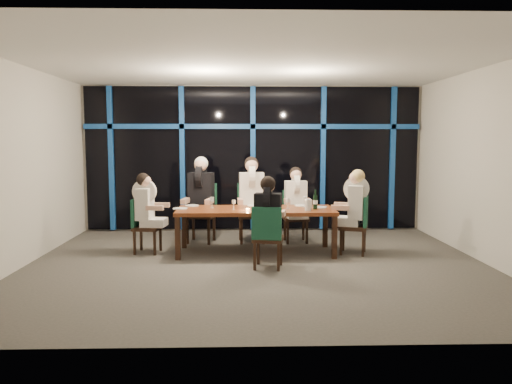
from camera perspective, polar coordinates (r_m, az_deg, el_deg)
room at (r=7.40m, az=0.13°, el=7.04°), size 7.04×7.00×3.02m
window_wall at (r=10.34m, az=-0.30°, el=4.11°), size 6.86×0.43×2.94m
dining_table at (r=8.29m, az=-0.04°, el=-2.39°), size 2.60×1.00×0.75m
chair_far_left at (r=9.34m, az=-6.18°, el=-1.97°), size 0.58×0.58×1.08m
chair_far_mid at (r=9.29m, az=-0.54°, el=-1.98°), size 0.53×0.53×1.08m
chair_far_right at (r=9.32m, az=4.49°, el=-2.41°), size 0.47×0.47×0.95m
chair_end_left at (r=8.56m, az=-12.83°, el=-3.43°), size 0.47×0.47×0.91m
chair_end_right at (r=8.43m, az=11.64°, el=-3.38°), size 0.56×0.56×0.96m
chair_near_mid at (r=7.29m, az=1.32°, el=-4.84°), size 0.50×0.50×0.93m
diner_far_left at (r=9.20m, az=-6.36°, el=0.57°), size 0.59×0.71×1.05m
diner_far_mid at (r=9.15m, az=-0.50°, el=0.58°), size 0.55×0.68×1.05m
diner_far_right at (r=9.20m, az=4.59°, el=-0.16°), size 0.49×0.60×0.92m
diner_end_left at (r=8.48m, az=-12.39°, el=-1.02°), size 0.59×0.48×0.89m
diner_end_right at (r=8.38m, az=11.14°, el=-0.79°), size 0.65×0.57×0.93m
diner_near_mid at (r=7.31m, az=1.40°, el=-1.87°), size 0.51×0.62×0.91m
plate_far_left at (r=8.69m, az=-7.32°, el=-1.54°), size 0.24×0.24×0.01m
plate_far_mid at (r=8.62m, az=-0.22°, el=-1.56°), size 0.24×0.24×0.01m
plate_far_right at (r=8.66m, az=5.21°, el=-1.54°), size 0.24×0.24×0.01m
plate_end_left at (r=8.35m, az=-8.68°, el=-1.87°), size 0.24×0.24×0.01m
plate_end_right at (r=8.47m, az=7.31°, el=-1.74°), size 0.24×0.24×0.01m
plate_near_mid at (r=7.88m, az=1.93°, el=-2.27°), size 0.24×0.24×0.01m
wine_bottle at (r=8.26m, az=6.79°, el=-1.10°), size 0.07×0.07×0.33m
water_pitcher at (r=8.08m, az=5.98°, el=-1.48°), size 0.12×0.10×0.19m
tea_light at (r=8.11m, az=-0.97°, el=-1.98°), size 0.05×0.05×0.03m
wine_glass_a at (r=8.21m, az=-2.57°, el=-1.19°), size 0.06×0.06×0.16m
wine_glass_b at (r=8.48m, az=1.15°, el=-0.83°), size 0.07×0.07×0.18m
wine_glass_c at (r=8.29m, az=3.66°, el=-1.03°), size 0.07×0.07×0.18m
wine_glass_d at (r=8.41m, az=-5.06°, el=-0.91°), size 0.07×0.07×0.18m
wine_glass_e at (r=8.51m, az=5.62°, el=-0.82°), size 0.07×0.07×0.18m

